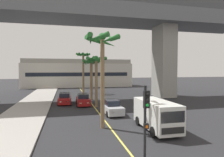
% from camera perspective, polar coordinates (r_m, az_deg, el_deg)
% --- Properties ---
extents(sidewalk_left, '(4.80, 80.00, 0.15)m').
position_cam_1_polar(sidewalk_left, '(18.28, -27.58, -12.99)').
color(sidewalk_left, '#9E9991').
rests_on(sidewalk_left, ground).
extents(lane_stripe_center, '(0.14, 56.00, 0.01)m').
position_cam_1_polar(lane_stripe_center, '(25.81, -5.27, -8.32)').
color(lane_stripe_center, '#DBCC4C').
rests_on(lane_stripe_center, ground).
extents(bridge_overpass, '(60.10, 8.00, 16.97)m').
position_cam_1_polar(bridge_overpass, '(33.57, -4.47, 17.10)').
color(bridge_overpass, slate).
rests_on(bridge_overpass, ground).
extents(pier_building_backdrop, '(30.07, 8.04, 7.79)m').
position_cam_1_polar(pier_building_backdrop, '(56.90, -9.89, 1.52)').
color(pier_building_backdrop, beige).
rests_on(pier_building_backdrop, ground).
extents(car_queue_front, '(1.92, 4.15, 1.56)m').
position_cam_1_polar(car_queue_front, '(28.70, -13.78, -5.83)').
color(car_queue_front, maroon).
rests_on(car_queue_front, ground).
extents(car_queue_second, '(1.86, 4.11, 1.56)m').
position_cam_1_polar(car_queue_second, '(27.16, -8.52, -6.26)').
color(car_queue_second, maroon).
rests_on(car_queue_second, ground).
extents(car_queue_third, '(1.94, 4.15, 1.56)m').
position_cam_1_polar(car_queue_third, '(21.65, -0.07, -8.51)').
color(car_queue_third, '#B7BABF').
rests_on(car_queue_third, ground).
extents(delivery_van, '(2.20, 5.27, 2.36)m').
position_cam_1_polar(delivery_van, '(16.40, 12.86, -10.19)').
color(delivery_van, silver).
rests_on(delivery_van, ground).
extents(traffic_light_median_near, '(0.24, 0.37, 4.20)m').
position_cam_1_polar(traffic_light_median_near, '(8.92, 9.87, -11.64)').
color(traffic_light_median_near, black).
rests_on(traffic_light_median_near, ground).
extents(palm_tree_near_median, '(3.18, 3.25, 6.66)m').
position_cam_1_polar(palm_tree_near_median, '(31.49, -6.11, 3.19)').
color(palm_tree_near_median, brown).
rests_on(palm_tree_near_median, ground).
extents(palm_tree_mid_median, '(3.05, 3.07, 8.44)m').
position_cam_1_polar(palm_tree_mid_median, '(40.69, -8.52, 5.21)').
color(palm_tree_mid_median, brown).
rests_on(palm_tree_mid_median, ground).
extents(palm_tree_far_median, '(2.85, 2.90, 6.69)m').
position_cam_1_polar(palm_tree_far_median, '(25.17, -4.69, 3.86)').
color(palm_tree_far_median, brown).
rests_on(palm_tree_far_median, ground).
extents(palm_tree_farthest_median, '(2.91, 3.08, 7.93)m').
position_cam_1_polar(palm_tree_farthest_median, '(16.19, -2.92, 7.93)').
color(palm_tree_farthest_median, brown).
rests_on(palm_tree_farthest_median, ground).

